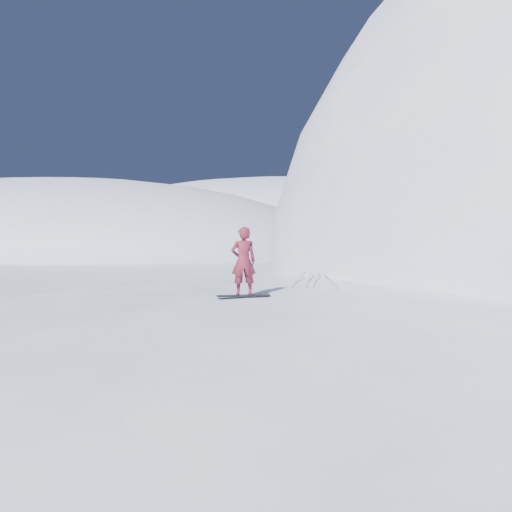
{
  "coord_description": "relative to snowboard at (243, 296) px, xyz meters",
  "views": [
    {
      "loc": [
        3.76,
        -11.09,
        4.37
      ],
      "look_at": [
        -1.29,
        1.94,
        3.5
      ],
      "focal_mm": 32.0,
      "sensor_mm": 36.0,
      "label": 1
    }
  ],
  "objects": [
    {
      "name": "near_ridge",
      "position": [
        2.29,
        2.06,
        -2.41
      ],
      "size": [
        36.0,
        28.0,
        4.8
      ],
      "primitive_type": "ellipsoid",
      "color": "white",
      "rests_on": "ground"
    },
    {
      "name": "far_ridge_a",
      "position": [
        -68.71,
        59.06,
        -2.41
      ],
      "size": [
        120.0,
        70.0,
        28.0
      ],
      "primitive_type": "ellipsoid",
      "color": "white",
      "rests_on": "ground"
    },
    {
      "name": "far_ridge_c",
      "position": [
        -38.71,
        109.06,
        -2.41
      ],
      "size": [
        140.0,
        90.0,
        36.0
      ],
      "primitive_type": "ellipsoid",
      "color": "white",
      "rests_on": "ground"
    },
    {
      "name": "snowboarder",
      "position": [
        0.0,
        0.0,
        1.0
      ],
      "size": [
        0.86,
        0.77,
        1.97
      ],
      "primitive_type": "imported",
      "rotation": [
        0.0,
        0.0,
        3.68
      ],
      "color": "maroon",
      "rests_on": "snowboard"
    },
    {
      "name": "snowboard",
      "position": [
        0.0,
        0.0,
        0.0
      ],
      "size": [
        1.47,
        1.04,
        0.03
      ],
      "primitive_type": "cube",
      "rotation": [
        0.0,
        0.0,
        0.54
      ],
      "color": "black",
      "rests_on": "near_ridge"
    },
    {
      "name": "wind_bumps",
      "position": [
        0.73,
        1.18,
        -2.41
      ],
      "size": [
        16.0,
        14.4,
        1.0
      ],
      "color": "white",
      "rests_on": "ground"
    },
    {
      "name": "board_tracks",
      "position": [
        0.82,
        5.0,
        0.01
      ],
      "size": [
        2.71,
        5.92,
        0.04
      ],
      "color": "silver",
      "rests_on": "ground"
    },
    {
      "name": "ground",
      "position": [
        1.29,
        -0.94,
        -2.41
      ],
      "size": [
        400.0,
        400.0,
        0.0
      ],
      "primitive_type": "plane",
      "color": "white",
      "rests_on": "ground"
    }
  ]
}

